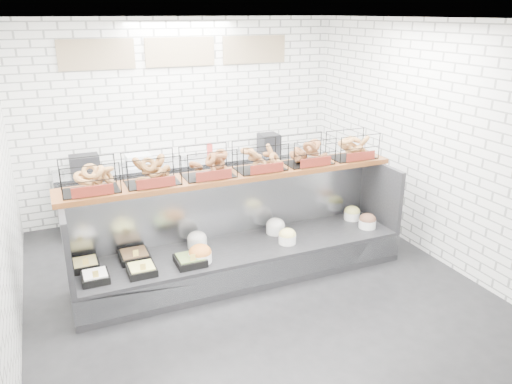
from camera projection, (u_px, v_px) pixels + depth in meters
name	position (u px, v px, depth m)	size (l,w,h in m)	color
ground	(252.00, 286.00, 5.91)	(5.50, 5.50, 0.00)	black
room_shell	(231.00, 105.00, 5.73)	(5.02, 5.51, 3.01)	white
display_case	(240.00, 250.00, 6.09)	(4.00, 0.90, 1.20)	black
bagel_shelf	(235.00, 162.00, 5.89)	(4.10, 0.50, 0.40)	#502811
prep_counter	(191.00, 187.00, 7.84)	(4.00, 0.60, 1.20)	#93969B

